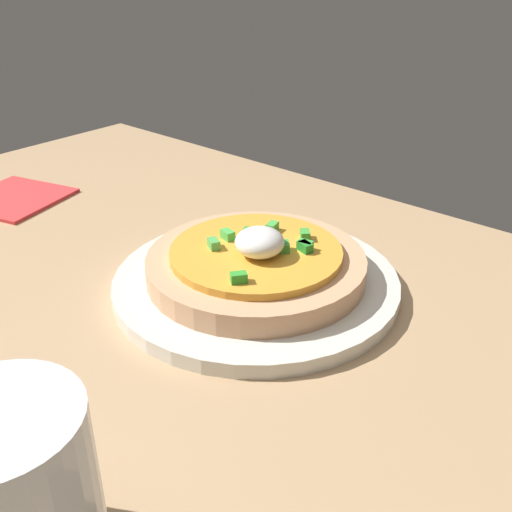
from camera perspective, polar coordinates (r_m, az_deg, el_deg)
dining_table at (r=52.02cm, az=-14.41°, el=-7.06°), size 92.30×76.23×3.01cm
plate at (r=53.08cm, az=-0.00°, el=-2.53°), size 25.16×25.16×1.31cm
pizza at (r=52.04cm, az=0.02°, el=-0.63°), size 19.17×19.17×5.08cm
cup_far at (r=31.94cm, az=-21.95°, el=-20.90°), size 7.84×7.84×9.77cm
napkin at (r=77.42cm, az=-22.10°, el=5.12°), size 13.44×13.44×0.40cm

